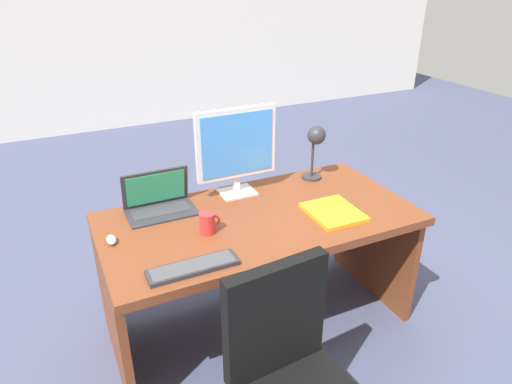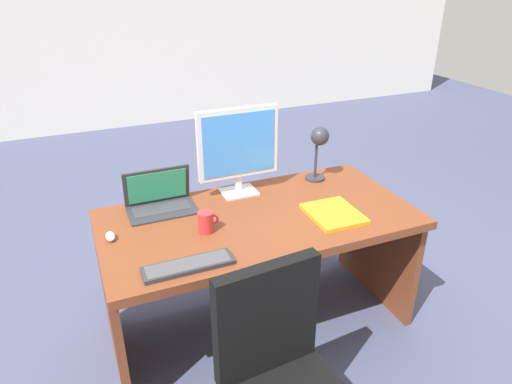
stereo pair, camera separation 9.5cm
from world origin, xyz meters
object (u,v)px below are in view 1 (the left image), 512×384
object	(u,v)px
mouse	(111,240)
coffee_mug	(208,223)
keyboard	(193,267)
book	(333,212)
laptop	(158,198)
desk_lamp	(316,142)
desk	(256,242)
monitor	(236,146)

from	to	relation	value
mouse	coffee_mug	size ratio (longest dim) A/B	0.74
keyboard	book	xyz separation A→B (m)	(0.83, 0.16, 0.00)
laptop	desk_lamp	world-z (taller)	desk_lamp
keyboard	desk_lamp	size ratio (longest dim) A/B	1.17
desk_lamp	laptop	bearing A→B (deg)	178.40
desk	laptop	bearing A→B (deg)	150.89
desk	desk_lamp	world-z (taller)	desk_lamp
laptop	desk_lamp	bearing A→B (deg)	-1.60
laptop	coffee_mug	size ratio (longest dim) A/B	3.34
desk	keyboard	world-z (taller)	keyboard
monitor	coffee_mug	distance (m)	0.51
mouse	desk_lamp	xyz separation A→B (m)	(1.26, 0.21, 0.23)
laptop	keyboard	bearing A→B (deg)	-91.02
mouse	monitor	bearing A→B (deg)	17.52
keyboard	coffee_mug	size ratio (longest dim) A/B	3.73
book	laptop	bearing A→B (deg)	151.09
monitor	laptop	xyz separation A→B (m)	(-0.46, 0.00, -0.22)
book	desk	bearing A→B (deg)	151.35
mouse	coffee_mug	distance (m)	0.46
laptop	keyboard	distance (m)	0.61
coffee_mug	desk_lamp	bearing A→B (deg)	21.62
mouse	coffee_mug	xyz separation A→B (m)	(0.45, -0.11, 0.04)
coffee_mug	desk	bearing A→B (deg)	16.65
desk	book	bearing A→B (deg)	-28.65
monitor	keyboard	size ratio (longest dim) A/B	1.26
monitor	coffee_mug	world-z (taller)	monitor
keyboard	desk_lamp	world-z (taller)	desk_lamp
desk_lamp	book	size ratio (longest dim) A/B	1.11
desk_lamp	desk	bearing A→B (deg)	-155.52
keyboard	coffee_mug	bearing A→B (deg)	57.67
desk_lamp	book	bearing A→B (deg)	-108.29
keyboard	monitor	bearing A→B (deg)	52.39
keyboard	desk_lamp	xyz separation A→B (m)	(0.97, 0.58, 0.23)
monitor	book	world-z (taller)	monitor
desk	coffee_mug	bearing A→B (deg)	-163.35
monitor	laptop	bearing A→B (deg)	179.65
monitor	desk_lamp	xyz separation A→B (m)	(0.51, -0.02, -0.04)
laptop	monitor	bearing A→B (deg)	-0.35
laptop	mouse	xyz separation A→B (m)	(-0.29, -0.24, -0.05)
laptop	book	distance (m)	0.94
laptop	book	size ratio (longest dim) A/B	1.16
book	coffee_mug	distance (m)	0.68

